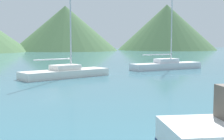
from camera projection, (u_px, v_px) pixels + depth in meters
sailboat_inner at (65, 72)px, 25.37m from camera, size 7.64×4.91×11.10m
sailboat_middle at (166, 65)px, 32.68m from camera, size 8.37×3.67×11.19m
hill_east at (65, 28)px, 96.53m from camera, size 32.32×32.32×13.77m
hill_far_east at (167, 27)px, 103.57m from camera, size 32.58×32.58×14.99m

